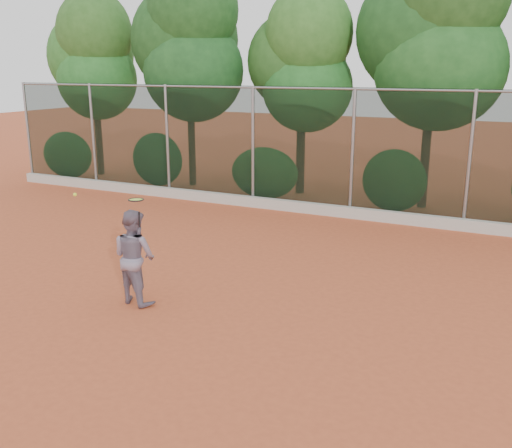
% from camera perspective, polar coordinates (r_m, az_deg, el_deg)
% --- Properties ---
extents(ground, '(80.00, 80.00, 0.00)m').
position_cam_1_polar(ground, '(9.92, -2.54, -8.37)').
color(ground, '#C3542E').
rests_on(ground, ground).
extents(concrete_curb, '(24.00, 0.20, 0.30)m').
position_cam_1_polar(concrete_curb, '(15.89, 9.17, 1.17)').
color(concrete_curb, '#BBB7AE').
rests_on(concrete_curb, ground).
extents(tennis_player, '(0.92, 0.78, 1.67)m').
position_cam_1_polar(tennis_player, '(10.09, -12.06, -3.21)').
color(tennis_player, slate).
rests_on(tennis_player, ground).
extents(chainlink_fence, '(24.09, 0.09, 3.50)m').
position_cam_1_polar(chainlink_fence, '(15.74, 9.63, 7.36)').
color(chainlink_fence, black).
rests_on(chainlink_fence, ground).
extents(foliage_backdrop, '(23.70, 3.63, 7.55)m').
position_cam_1_polar(foliage_backdrop, '(17.65, 10.14, 16.47)').
color(foliage_backdrop, '#492C1C').
rests_on(foliage_backdrop, ground).
extents(tennis_racket, '(0.33, 0.33, 0.50)m').
position_cam_1_polar(tennis_racket, '(9.59, -11.87, 2.16)').
color(tennis_racket, black).
rests_on(tennis_racket, ground).
extents(tennis_ball_in_flight, '(0.06, 0.06, 0.06)m').
position_cam_1_polar(tennis_ball_in_flight, '(9.98, -17.65, 2.82)').
color(tennis_ball_in_flight, '#E5FB39').
rests_on(tennis_ball_in_flight, ground).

